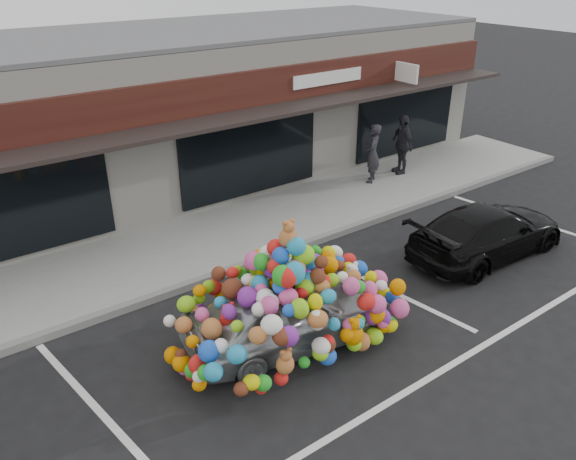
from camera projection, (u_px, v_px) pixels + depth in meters
ground at (277, 340)px, 10.11m from camera, size 90.00×90.00×0.00m
shop_building at (97, 120)px, 15.23m from camera, size 24.00×7.20×4.31m
sidewalk at (177, 251)px, 12.96m from camera, size 26.00×3.00×0.15m
kerb at (209, 278)px, 11.88m from camera, size 26.00×0.18×0.16m
parking_stripe_left at (99, 410)px, 8.56m from camera, size 0.73×4.37×0.01m
parking_stripe_mid at (381, 286)px, 11.73m from camera, size 0.73×4.37×0.01m
parking_stripe_right at (530, 220)px, 14.59m from camera, size 0.73×4.37×0.01m
lane_line at (452, 365)px, 9.50m from camera, size 14.00×0.12×0.01m
toy_car at (289, 306)px, 9.70m from camera, size 2.73×4.23×2.32m
black_sedan at (487, 231)px, 12.70m from camera, size 1.82×4.17×1.19m
pedestrian_a at (373, 154)px, 16.28m from camera, size 0.75×0.71×1.73m
pedestrian_c at (402, 144)px, 16.94m from camera, size 1.14×0.73×1.80m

